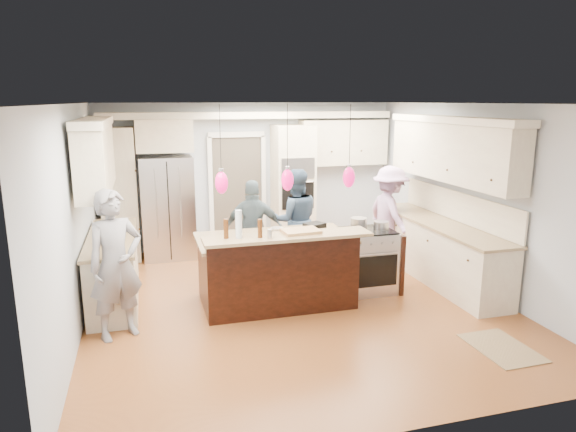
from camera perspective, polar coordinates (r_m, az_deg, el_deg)
name	(u,v)px	position (r m, az deg, el deg)	size (l,w,h in m)	color
ground_plane	(295,302)	(7.24, 0.76, -9.51)	(6.00, 6.00, 0.00)	#A9642E
room_shell	(295,172)	(6.76, 0.81, 4.90)	(5.54, 6.04, 2.72)	#B2BCC6
refrigerator	(168,208)	(9.26, -13.20, 0.93)	(0.90, 0.70, 1.80)	#B7B7BC
oven_column	(293,187)	(9.60, 0.56, 3.21)	(0.72, 0.69, 2.30)	beige
back_upper_cabinets	(211,162)	(9.32, -8.51, 6.00)	(5.30, 0.61, 2.54)	beige
right_counter_run	(443,213)	(8.18, 16.81, 0.30)	(0.64, 3.10, 2.51)	beige
left_cabinets	(107,226)	(7.44, -19.45, -1.10)	(0.64, 2.30, 2.51)	beige
kitchen_island	(276,269)	(7.07, -1.33, -5.87)	(2.10, 1.46, 1.12)	black
island_range	(368,260)	(7.60, 8.90, -4.90)	(0.82, 0.71, 0.92)	#B7B7BC
pendant_lights	(287,180)	(6.21, -0.07, 4.07)	(1.75, 0.15, 1.03)	black
person_bar_end	(116,265)	(6.27, -18.59, -5.17)	(0.65, 0.42, 1.77)	slate
person_far_left	(295,220)	(8.32, 0.79, -0.48)	(0.81, 0.63, 1.67)	#30455E
person_far_right	(254,230)	(7.97, -3.84, -1.55)	(0.91, 0.38, 1.56)	#4C616B
person_range_side	(390,215)	(8.89, 11.22, 0.11)	(1.08, 0.62, 1.67)	#AA87B6
floor_rug	(502,348)	(6.46, 22.66, -13.37)	(0.60, 0.87, 0.01)	#987C53
water_bottle	(239,224)	(6.17, -5.50, -0.91)	(0.08, 0.08, 0.34)	silver
beer_bottle_a	(226,229)	(6.18, -6.90, -1.42)	(0.06, 0.06, 0.24)	#43220C
beer_bottle_b	(260,228)	(6.18, -3.13, -1.39)	(0.06, 0.06, 0.23)	#43220C
beer_bottle_c	(239,228)	(6.21, -5.42, -1.33)	(0.06, 0.06, 0.23)	#43220C
drink_can	(270,234)	(6.16, -2.02, -1.98)	(0.06, 0.06, 0.11)	#B7B7BC
cutting_board	(301,231)	(6.44, 1.43, -1.68)	(0.46, 0.32, 0.04)	tan
pot_large	(359,222)	(7.60, 7.85, -0.71)	(0.24, 0.24, 0.14)	#B7B7BC
pot_small	(381,225)	(7.56, 10.30, -0.98)	(0.22, 0.22, 0.11)	#B7B7BC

